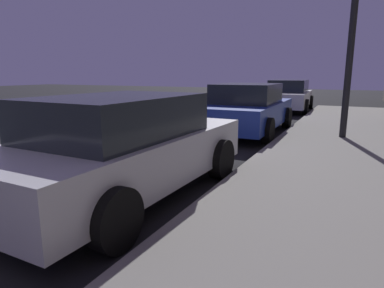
% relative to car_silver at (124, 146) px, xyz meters
% --- Properties ---
extents(car_silver, '(2.11, 4.31, 1.43)m').
position_rel_car_silver_xyz_m(car_silver, '(0.00, 0.00, 0.00)').
color(car_silver, '#B7B7BF').
rests_on(car_silver, ground).
extents(car_blue, '(2.16, 4.47, 1.43)m').
position_rel_car_silver_xyz_m(car_blue, '(0.00, 5.83, -0.01)').
color(car_blue, navy).
rests_on(car_blue, ground).
extents(car_white, '(2.16, 4.46, 1.43)m').
position_rel_car_silver_xyz_m(car_white, '(0.00, 12.48, -0.00)').
color(car_white, silver).
rests_on(car_white, ground).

